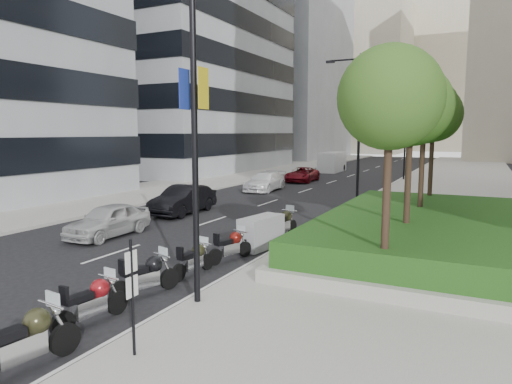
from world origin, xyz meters
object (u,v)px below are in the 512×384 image
Objects in this scene: motorcycle_3 at (194,259)px; lamp_post_1 at (357,123)px; motorcycle_5 at (261,233)px; car_b at (183,200)px; parking_sign at (132,291)px; car_c at (265,181)px; lamp_post_0 at (189,111)px; motorcycle_2 at (147,275)px; motorcycle_6 at (283,223)px; motorcycle_1 at (92,301)px; motorcycle_0 at (25,340)px; car_d at (302,175)px; car_a at (108,220)px; delivery_van at (332,163)px; lamp_post_2 at (404,127)px; motorcycle_4 at (231,246)px.

lamp_post_1 is at bearing 0.09° from motorcycle_3.
motorcycle_5 is 8.82m from car_b.
parking_sign reaches higher than car_c.
motorcycle_2 is at bearing 177.51° from lamp_post_0.
motorcycle_3 is 0.87× the size of motorcycle_6.
motorcycle_5 is (0.48, 8.24, 0.07)m from motorcycle_1.
parking_sign reaches higher than motorcycle_0.
motorcycle_5 is at bearing -76.11° from car_d.
lamp_post_0 reaches higher than car_a.
delivery_van is (-8.93, 41.76, -4.02)m from lamp_post_0.
car_a is (-6.92, -3.30, 0.12)m from motorcycle_6.
motorcycle_1 is 44.43m from delivery_van.
motorcycle_1 is (-1.45, -2.03, -4.50)m from lamp_post_0.
lamp_post_2 is 1.67× the size of delivery_van.
car_c reaches higher than car_d.
motorcycle_2 is at bearing -75.52° from car_c.
car_b is (-8.22, 11.22, -4.27)m from lamp_post_0.
motorcycle_0 is at bearing -170.19° from motorcycle_5.
motorcycle_6 is at bearing 7.47° from motorcycle_0.
motorcycle_2 is 0.40× the size of delivery_van.
motorcycle_4 is at bearing 104.34° from parking_sign.
motorcycle_5 is at bearing 11.70° from motorcycle_2.
motorcycle_1 is at bearing -76.68° from car_c.
motorcycle_2 is 0.45× the size of car_d.
motorcycle_3 is at bearing -55.89° from car_b.
car_d is at bearing 86.91° from car_b.
car_d is at bearing 25.63° from motorcycle_6.
parking_sign is 1.14× the size of motorcycle_5.
delivery_van is (-0.71, 30.54, 0.25)m from car_b.
motorcycle_4 is at bearing -70.97° from car_c.
motorcycle_1 is 1.07× the size of motorcycle_3.
lamp_post_2 is 3.60× the size of parking_sign.
car_c is at bearing 38.22° from motorcycle_4.
motorcycle_2 is (-2.21, 3.07, -0.87)m from parking_sign.
car_b is (-7.30, 15.42, 0.16)m from motorcycle_0.
delivery_van is at bearing 22.18° from motorcycle_5.
lamp_post_0 is 6.18m from motorcycle_0.
lamp_post_2 is 4.53× the size of motorcycle_4.
car_c is 1.04× the size of car_d.
motorcycle_2 is at bearing -175.92° from motorcycle_5.
motorcycle_3 is at bearing -80.41° from delivery_van.
motorcycle_1 is 32.74m from car_d.
car_a is 0.88× the size of car_d.
motorcycle_0 is 2.24m from motorcycle_1.
motorcycle_4 is 0.87× the size of motorcycle_6.
motorcycle_3 is (-1.41, -14.81, -4.54)m from lamp_post_1.
car_a is at bearing -90.63° from car_c.
car_b reaches higher than motorcycle_1.
motorcycle_1 reaches higher than motorcycle_3.
parking_sign reaches higher than car_b.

